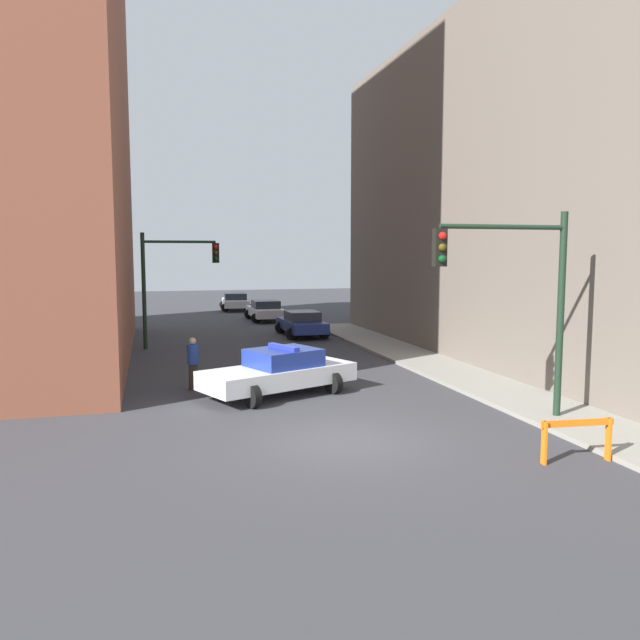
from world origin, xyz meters
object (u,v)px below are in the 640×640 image
(traffic_light_far, at_px, (169,273))
(parked_car_mid, at_px, (265,310))
(police_car, at_px, (280,372))
(pedestrian_crossing, at_px, (193,363))
(barrier_mid, at_px, (577,433))
(traffic_light_near, at_px, (521,284))
(parked_car_near, at_px, (302,323))
(parked_car_far, at_px, (235,301))

(traffic_light_far, height_order, parked_car_mid, traffic_light_far)
(police_car, bearing_deg, pedestrian_crossing, 36.13)
(parked_car_mid, height_order, barrier_mid, parked_car_mid)
(traffic_light_far, xyz_separation_m, parked_car_mid, (6.24, 10.36, -2.72))
(barrier_mid, bearing_deg, police_car, 121.40)
(police_car, relative_size, parked_car_mid, 1.17)
(traffic_light_near, distance_m, police_car, 7.49)
(traffic_light_near, distance_m, parked_car_mid, 25.80)
(traffic_light_near, bearing_deg, parked_car_near, 94.19)
(parked_car_near, bearing_deg, pedestrian_crossing, -119.06)
(parked_car_mid, xyz_separation_m, barrier_mid, (1.27, -28.53, -0.06))
(police_car, relative_size, parked_car_near, 1.17)
(parked_car_near, xyz_separation_m, parked_car_mid, (-0.49, 7.85, 0.00))
(traffic_light_far, relative_size, barrier_mid, 3.25)
(traffic_light_near, height_order, traffic_light_far, traffic_light_near)
(police_car, distance_m, parked_car_near, 13.63)
(parked_car_far, xyz_separation_m, pedestrian_crossing, (-4.98, -27.33, 0.19))
(parked_car_near, height_order, barrier_mid, parked_car_near)
(police_car, height_order, parked_car_mid, police_car)
(traffic_light_far, bearing_deg, traffic_light_near, -62.18)
(parked_car_near, relative_size, barrier_mid, 2.70)
(traffic_light_near, relative_size, traffic_light_far, 1.00)
(parked_car_mid, distance_m, barrier_mid, 28.56)
(pedestrian_crossing, relative_size, barrier_mid, 1.04)
(pedestrian_crossing, bearing_deg, parked_car_near, -53.73)
(traffic_light_near, bearing_deg, police_car, 137.94)
(parked_car_mid, bearing_deg, parked_car_near, -87.09)
(parked_car_mid, bearing_deg, pedestrian_crossing, -107.39)
(parked_car_near, distance_m, barrier_mid, 20.69)
(pedestrian_crossing, bearing_deg, barrier_mid, -167.00)
(traffic_light_near, xyz_separation_m, police_car, (-5.16, 4.65, -2.81))
(traffic_light_far, height_order, parked_car_far, traffic_light_far)
(parked_car_mid, height_order, pedestrian_crossing, pedestrian_crossing)
(traffic_light_near, distance_m, traffic_light_far, 17.21)
(police_car, xyz_separation_m, barrier_mid, (4.64, -7.61, -0.11))
(traffic_light_far, distance_m, parked_car_near, 7.68)
(police_car, bearing_deg, parked_car_near, -39.53)
(traffic_light_near, height_order, parked_car_far, traffic_light_near)
(pedestrian_crossing, distance_m, barrier_mid, 11.54)
(police_car, bearing_deg, barrier_mid, -171.67)
(traffic_light_near, distance_m, parked_car_far, 33.68)
(police_car, relative_size, pedestrian_crossing, 3.04)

